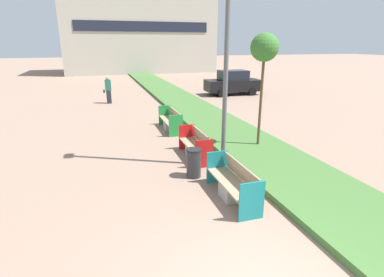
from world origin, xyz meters
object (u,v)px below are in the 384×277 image
Objects in this scene: sapling_tree_near at (264,49)px; bench_teal_frame at (233,185)px; street_lamp_post at (228,1)px; pedestrian_walking at (108,89)px; bench_red_frame at (196,147)px; litter_bin at (194,163)px; bench_green_frame at (171,122)px; parked_car_distant at (233,83)px.

bench_teal_frame is at bearing -128.10° from sapling_tree_near.
pedestrian_walking is at bearing 104.00° from street_lamp_post.
bench_red_frame is at bearing -176.24° from sapling_tree_near.
bench_teal_frame is 3.08m from bench_red_frame.
bench_teal_frame is 1.67m from litter_bin.
sapling_tree_near is (1.94, 1.15, -1.32)m from street_lamp_post.
bench_teal_frame is 6.75m from bench_green_frame.
sapling_tree_near reaches higher than litter_bin.
bench_red_frame is 1.61m from litter_bin.
pedestrian_walking is at bearing 98.33° from litter_bin.
pedestrian_walking is at bearing -172.42° from parked_car_distant.
bench_teal_frame is 5.27m from sapling_tree_near.
pedestrian_walking is (-1.85, 12.65, 0.48)m from litter_bin.
parked_car_distant is at bearing 63.89° from street_lamp_post.
bench_teal_frame is 0.23× the size of street_lamp_post.
bench_teal_frame is 0.96× the size of bench_green_frame.
bench_red_frame and bench_green_frame have the same top height.
parked_car_distant is (6.35, 12.94, -4.05)m from street_lamp_post.
street_lamp_post is at bearing 24.06° from litter_bin.
parked_car_distant is at bearing 50.03° from bench_green_frame.
sapling_tree_near is at bearing -107.89° from parked_car_distant.
bench_red_frame is at bearing 121.97° from street_lamp_post.
pedestrian_walking reaches higher than bench_red_frame.
litter_bin is 15.43m from parked_car_distant.
bench_red_frame is 2.24× the size of litter_bin.
bench_teal_frame is at bearing -106.26° from street_lamp_post.
litter_bin is 0.49× the size of pedestrian_walking.
pedestrian_walking reaches higher than litter_bin.
pedestrian_walking is 0.42× the size of parked_car_distant.
sapling_tree_near is (2.55, 0.17, 3.27)m from bench_red_frame.
bench_red_frame is 4.15m from sapling_tree_near.
bench_green_frame is 7.88m from pedestrian_walking.
bench_red_frame is at bearing -117.58° from parked_car_distant.
litter_bin is (-0.56, -5.17, 0.07)m from bench_green_frame.
street_lamp_post reaches higher than sapling_tree_near.
litter_bin is at bearing -81.67° from pedestrian_walking.
bench_red_frame is (-0.00, 3.08, -0.00)m from bench_teal_frame.
bench_green_frame is 0.51× the size of parked_car_distant.
parked_car_distant is at bearing 59.81° from bench_red_frame.
bench_green_frame reaches higher than litter_bin.
parked_car_distant reaches higher than pedestrian_walking.
bench_teal_frame is 1.07× the size of bench_red_frame.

